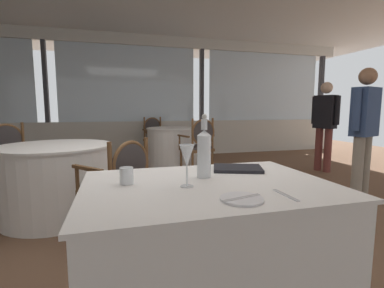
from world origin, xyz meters
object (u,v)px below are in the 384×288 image
(wine_glass, at_px, (187,157))
(dining_chair_1_1, at_px, (155,135))
(water_tumbler, at_px, (127,176))
(side_plate, at_px, (242,199))
(dining_chair_0_0, at_px, (12,156))
(dining_chair_1_0, at_px, (199,142))
(diner_person_1, at_px, (325,121))
(water_bottle, at_px, (204,152))
(menu_book, at_px, (237,168))
(dining_chair_0_1, at_px, (120,181))
(diner_person_0, at_px, (364,126))

(wine_glass, distance_m, dining_chair_1_1, 5.17)
(wine_glass, bearing_deg, water_tumbler, 155.65)
(side_plate, height_order, dining_chair_0_0, dining_chair_0_0)
(side_plate, distance_m, dining_chair_1_0, 3.63)
(dining_chair_1_0, bearing_deg, diner_person_1, -112.60)
(water_bottle, height_order, menu_book, water_bottle)
(water_bottle, bearing_deg, diner_person_1, 41.20)
(dining_chair_0_1, bearing_deg, dining_chair_1_1, -52.23)
(menu_book, bearing_deg, dining_chair_0_0, 149.81)
(dining_chair_0_0, bearing_deg, dining_chair_0_1, -0.00)
(water_tumbler, bearing_deg, dining_chair_0_0, 117.45)
(water_bottle, xyz_separation_m, water_tumbler, (-0.42, -0.03, -0.10))
(wine_glass, height_order, diner_person_1, diner_person_1)
(dining_chair_0_1, bearing_deg, wine_glass, 154.52)
(water_tumbler, relative_size, dining_chair_0_1, 0.09)
(dining_chair_0_0, relative_size, diner_person_1, 0.60)
(wine_glass, height_order, water_tumbler, wine_glass)
(dining_chair_1_0, bearing_deg, dining_chair_0_0, 87.07)
(water_bottle, height_order, wine_glass, water_bottle)
(water_bottle, bearing_deg, menu_book, 25.43)
(dining_chair_0_0, xyz_separation_m, diner_person_1, (4.95, 0.29, 0.36))
(menu_book, relative_size, diner_person_1, 0.18)
(menu_book, bearing_deg, side_plate, -92.94)
(dining_chair_1_1, distance_m, diner_person_1, 3.56)
(wine_glass, relative_size, menu_book, 0.70)
(water_tumbler, bearing_deg, menu_book, 12.59)
(water_bottle, height_order, diner_person_1, diner_person_1)
(side_plate, bearing_deg, dining_chair_0_1, 108.63)
(water_bottle, relative_size, dining_chair_1_1, 0.36)
(dining_chair_0_1, height_order, diner_person_0, diner_person_0)
(side_plate, xyz_separation_m, water_tumbler, (-0.45, 0.38, 0.04))
(water_tumbler, distance_m, dining_chair_0_0, 2.88)
(side_plate, distance_m, dining_chair_0_0, 3.43)
(wine_glass, xyz_separation_m, dining_chair_1_0, (1.05, 3.26, -0.34))
(water_tumbler, xyz_separation_m, diner_person_0, (2.96, 1.38, 0.13))
(water_tumbler, bearing_deg, diner_person_0, 25.02)
(dining_chair_1_0, bearing_deg, water_bottle, 148.21)
(dining_chair_0_1, xyz_separation_m, dining_chair_1_0, (1.36, 2.12, 0.05))
(diner_person_0, bearing_deg, dining_chair_0_0, -123.68)
(dining_chair_1_1, bearing_deg, wine_glass, -21.34)
(side_plate, relative_size, dining_chair_0_0, 0.19)
(dining_chair_1_1, xyz_separation_m, diner_person_1, (2.81, -2.17, 0.37))
(dining_chair_0_1, bearing_deg, dining_chair_0_0, 0.00)
(menu_book, xyz_separation_m, dining_chair_1_1, (0.15, 4.85, -0.22))
(water_bottle, xyz_separation_m, dining_chair_0_1, (-0.44, 0.98, -0.38))
(menu_book, distance_m, dining_chair_0_0, 3.13)
(dining_chair_1_0, relative_size, dining_chair_1_1, 1.03)
(dining_chair_0_0, distance_m, diner_person_0, 4.46)
(water_bottle, distance_m, dining_chair_1_0, 3.25)
(wine_glass, distance_m, dining_chair_0_1, 1.24)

